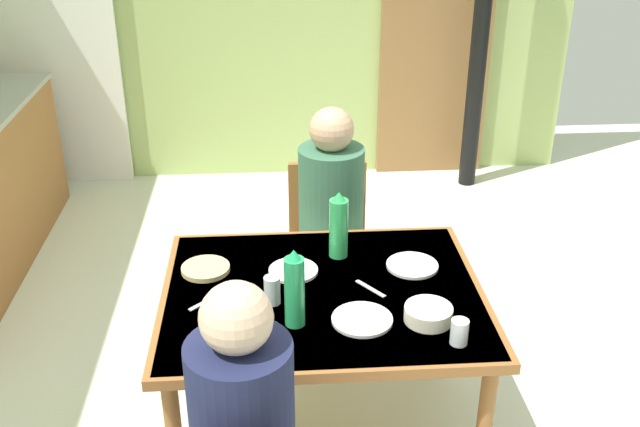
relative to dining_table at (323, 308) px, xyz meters
The scene contains 18 objects.
ground_plane 0.71m from the dining_table, 134.99° to the left, with size 7.20×7.20×0.00m, color silver.
door_wooden 3.06m from the dining_table, 70.26° to the left, with size 0.80×0.05×2.00m, color olive.
curtain_panel 3.32m from the dining_table, 120.34° to the left, with size 0.90×0.03×2.24m, color white.
dining_table is the anchor object (origin of this frame).
chair_far_diner 0.86m from the dining_table, 83.78° to the left, with size 0.40×0.40×0.87m.
person_near_diner 0.77m from the dining_table, 111.92° to the right, with size 0.30×0.37×0.77m.
person_far_diner 0.72m from the dining_table, 82.59° to the left, with size 0.30×0.37×0.77m.
water_bottle_green_near 0.32m from the dining_table, 118.82° to the right, with size 0.07×0.07×0.29m.
water_bottle_green_far 0.35m from the dining_table, 72.67° to the left, with size 0.08×0.08×0.28m.
serving_bowl_center 0.43m from the dining_table, 31.71° to the right, with size 0.17×0.17×0.06m, color beige.
dinner_plate_near_left 0.25m from the dining_table, 59.01° to the right, with size 0.22×0.22×0.01m, color white.
dinner_plate_near_right 0.20m from the dining_table, 125.42° to the left, with size 0.19×0.19×0.01m, color white.
dinner_plate_far_center 0.41m from the dining_table, 22.77° to the left, with size 0.21×0.21×0.01m, color white.
drinking_glass_by_near_diner 0.57m from the dining_table, 39.74° to the right, with size 0.06×0.06×0.09m, color silver.
drinking_glass_by_far_diner 0.24m from the dining_table, 160.73° to the right, with size 0.06×0.06×0.11m, color silver.
bread_plate_sliced 0.49m from the dining_table, 158.17° to the left, with size 0.19×0.19×0.02m, color #DBB77A.
cutlery_knife_near 0.44m from the dining_table, behind, with size 0.15×0.02×0.00m, color silver.
cutlery_fork_near 0.20m from the dining_table, ahead, with size 0.15×0.02×0.00m, color silver.
Camera 1 is at (-0.01, -2.52, 2.22)m, focal length 41.50 mm.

